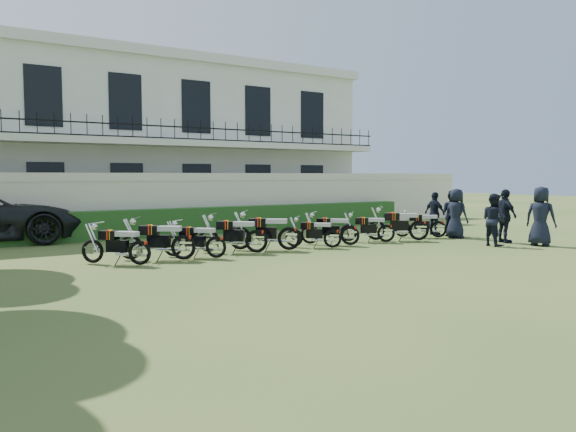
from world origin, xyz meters
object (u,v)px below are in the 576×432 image
object	(u,v)px
motorcycle_0	(140,247)
motorcycle_1	(183,241)
motorcycle_4	(289,233)
motorcycle_7	(386,229)
officer_0	(541,216)
officer_1	(494,220)
motorcycle_9	(439,225)
officer_3	(456,213)
motorcycle_6	(350,231)
officer_2	(505,216)
motorcycle_2	(216,242)
officer_4	(452,213)
officer_5	(435,213)
motorcycle_8	(419,225)
motorcycle_3	(256,236)
motorcycle_5	(333,234)

from	to	relation	value
motorcycle_0	motorcycle_1	bearing A→B (deg)	-34.05
motorcycle_4	motorcycle_7	xyz separation A→B (m)	(3.78, -0.02, -0.08)
officer_0	officer_1	xyz separation A→B (m)	(-1.24, 0.79, -0.11)
motorcycle_9	officer_3	distance (m)	0.74
motorcycle_1	motorcycle_6	size ratio (longest dim) A/B	1.15
motorcycle_4	motorcycle_9	size ratio (longest dim) A/B	1.21
motorcycle_1	officer_3	world-z (taller)	officer_3
officer_0	officer_2	xyz separation A→B (m)	(-0.26, 1.10, -0.05)
motorcycle_1	motorcycle_2	size ratio (longest dim) A/B	1.23
motorcycle_9	officer_1	world-z (taller)	officer_1
motorcycle_6	motorcycle_4	bearing A→B (deg)	137.47
motorcycle_6	officer_0	distance (m)	5.98
motorcycle_9	officer_4	distance (m)	0.97
motorcycle_4	officer_0	size ratio (longest dim) A/B	0.93
officer_3	officer_5	xyz separation A→B (m)	(0.18, 1.15, -0.08)
motorcycle_8	motorcycle_9	world-z (taller)	motorcycle_8
officer_1	motorcycle_1	bearing A→B (deg)	83.53
motorcycle_9	officer_2	size ratio (longest dim) A/B	0.82
motorcycle_3	motorcycle_1	bearing A→B (deg)	132.51
motorcycle_2	officer_3	size ratio (longest dim) A/B	0.80
motorcycle_4	motorcycle_0	bearing A→B (deg)	131.68
motorcycle_5	motorcycle_9	size ratio (longest dim) A/B	0.90
motorcycle_4	motorcycle_8	size ratio (longest dim) A/B	0.99
officer_1	officer_3	distance (m)	2.24
officer_3	officer_4	distance (m)	0.62
officer_4	motorcycle_3	bearing A→B (deg)	83.24
motorcycle_2	officer_3	xyz separation A→B (m)	(9.24, -0.09, 0.41)
motorcycle_5	motorcycle_6	xyz separation A→B (m)	(0.82, 0.18, 0.04)
motorcycle_9	officer_5	xyz separation A→B (m)	(0.70, 0.83, 0.34)
motorcycle_6	motorcycle_0	bearing A→B (deg)	141.07
officer_1	officer_4	size ratio (longest dim) A/B	0.99
motorcycle_9	officer_0	bearing A→B (deg)	-121.44
motorcycle_3	motorcycle_4	bearing A→B (deg)	-53.48
motorcycle_2	motorcycle_3	distance (m)	1.43
motorcycle_7	officer_2	xyz separation A→B (m)	(3.24, -2.12, 0.42)
motorcycle_6	officer_1	xyz separation A→B (m)	(3.80, -2.40, 0.34)
motorcycle_9	motorcycle_8	bearing A→B (deg)	143.28
officer_2	motorcycle_6	bearing A→B (deg)	80.85
motorcycle_3	officer_1	world-z (taller)	officer_1
motorcycle_5	motorcycle_9	bearing A→B (deg)	-43.45
officer_0	motorcycle_0	bearing A→B (deg)	60.30
officer_0	officer_5	size ratio (longest dim) A/B	1.17
motorcycle_6	officer_4	bearing A→B (deg)	-38.56
motorcycle_2	officer_2	bearing A→B (deg)	-53.92
motorcycle_1	motorcycle_8	world-z (taller)	motorcycle_8
officer_1	motorcycle_8	bearing A→B (deg)	33.12
officer_5	motorcycle_3	bearing A→B (deg)	96.56
motorcycle_4	motorcycle_9	xyz separation A→B (m)	(6.25, -0.02, -0.07)
motorcycle_4	motorcycle_3	bearing A→B (deg)	125.47
motorcycle_6	motorcycle_9	distance (m)	4.01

